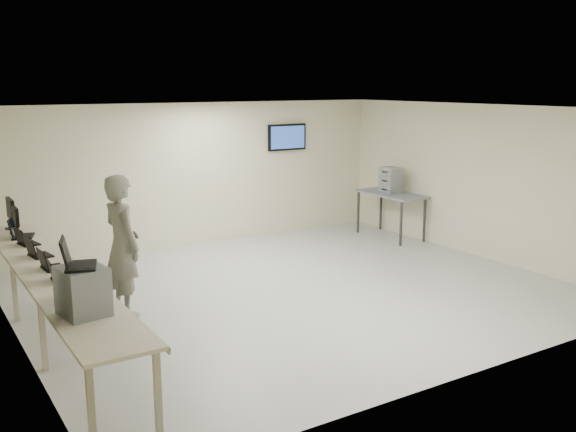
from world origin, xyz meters
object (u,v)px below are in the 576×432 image
equipment_box (83,291)px  soldier (122,246)px  side_table (391,196)px  workbench (51,276)px

equipment_box → soldier: size_ratio=0.25×
soldier → side_table: bearing=-83.4°
equipment_box → workbench: bearing=79.1°
workbench → side_table: 7.44m
equipment_box → side_table: (7.25, 3.73, -0.28)m
soldier → side_table: soldier is taller
equipment_box → side_table: equipment_box is taller
equipment_box → soldier: bearing=54.6°
workbench → equipment_box: (-0.06, -1.80, 0.32)m
workbench → soldier: 1.11m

